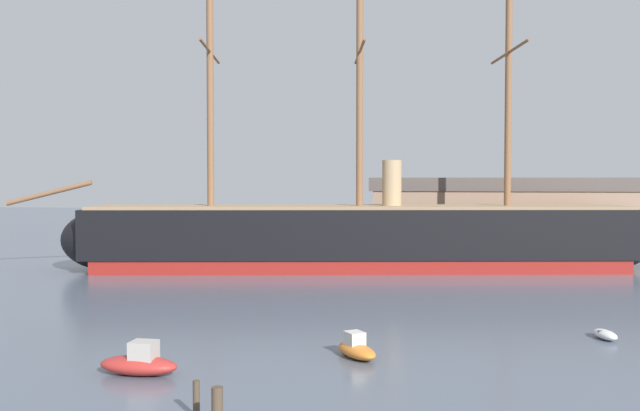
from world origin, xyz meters
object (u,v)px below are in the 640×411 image
(motorboat_foreground_left, at_px, (139,363))
(dinghy_mid_right, at_px, (605,334))
(sailboat_far_left, at_px, (124,259))
(dockside_warehouse_right, at_px, (578,217))
(motorboat_near_centre, at_px, (356,349))
(motorboat_distant_centre, at_px, (393,257))
(mooring_piling_nearest, at_px, (196,399))
(tall_ship, at_px, (359,236))

(motorboat_foreground_left, xyz_separation_m, dinghy_mid_right, (24.46, 12.01, -0.32))
(sailboat_far_left, distance_m, dockside_warehouse_right, 55.97)
(motorboat_near_centre, height_order, motorboat_distant_centre, motorboat_near_centre)
(motorboat_distant_centre, bearing_deg, mooring_piling_nearest, -94.31)
(tall_ship, bearing_deg, motorboat_distant_centre, 72.87)
(tall_ship, xyz_separation_m, mooring_piling_nearest, (-1.35, -47.24, -2.85))
(tall_ship, height_order, motorboat_foreground_left, tall_ship)
(mooring_piling_nearest, bearing_deg, dinghy_mid_right, 41.79)
(motorboat_near_centre, xyz_separation_m, motorboat_distant_centre, (-1.00, 46.14, -0.05))
(tall_ship, distance_m, dinghy_mid_right, 35.05)
(motorboat_near_centre, bearing_deg, dinghy_mid_right, 25.79)
(mooring_piling_nearest, distance_m, dockside_warehouse_right, 71.63)
(sailboat_far_left, bearing_deg, motorboat_distant_centre, 15.87)
(motorboat_foreground_left, bearing_deg, dockside_warehouse_right, 62.23)
(tall_ship, bearing_deg, dockside_warehouse_right, 36.35)
(motorboat_foreground_left, distance_m, dinghy_mid_right, 27.25)
(motorboat_foreground_left, relative_size, motorboat_near_centre, 1.18)
(sailboat_far_left, distance_m, motorboat_distant_centre, 31.20)
(motorboat_near_centre, height_order, mooring_piling_nearest, mooring_piling_nearest)
(motorboat_distant_centre, bearing_deg, sailboat_far_left, -164.13)
(tall_ship, bearing_deg, sailboat_far_left, 177.98)
(dockside_warehouse_right, bearing_deg, mooring_piling_nearest, -112.26)
(sailboat_far_left, height_order, motorboat_distant_centre, sailboat_far_left)
(sailboat_far_left, relative_size, mooring_piling_nearest, 4.48)
(motorboat_distant_centre, height_order, mooring_piling_nearest, mooring_piling_nearest)
(motorboat_foreground_left, relative_size, dockside_warehouse_right, 0.07)
(dinghy_mid_right, relative_size, mooring_piling_nearest, 1.64)
(dinghy_mid_right, height_order, sailboat_far_left, sailboat_far_left)
(motorboat_foreground_left, height_order, motorboat_distant_centre, motorboat_foreground_left)
(motorboat_near_centre, xyz_separation_m, dockside_warehouse_right, (21.81, 55.60, 4.39))
(sailboat_far_left, distance_m, mooring_piling_nearest, 54.64)
(tall_ship, distance_m, sailboat_far_left, 27.27)
(tall_ship, distance_m, motorboat_foreground_left, 42.33)
(motorboat_distant_centre, bearing_deg, dinghy_mid_right, -68.70)
(motorboat_near_centre, height_order, dockside_warehouse_right, dockside_warehouse_right)
(dinghy_mid_right, relative_size, motorboat_distant_centre, 0.84)
(motorboat_distant_centre, bearing_deg, tall_ship, -107.13)
(motorboat_near_centre, xyz_separation_m, mooring_piling_nearest, (-5.27, -10.58, 0.28))
(motorboat_near_centre, distance_m, dockside_warehouse_right, 59.89)
(motorboat_foreground_left, xyz_separation_m, sailboat_far_left, (-20.86, 42.71, -0.02))
(motorboat_distant_centre, bearing_deg, motorboat_foreground_left, -100.13)
(mooring_piling_nearest, bearing_deg, tall_ship, 88.36)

